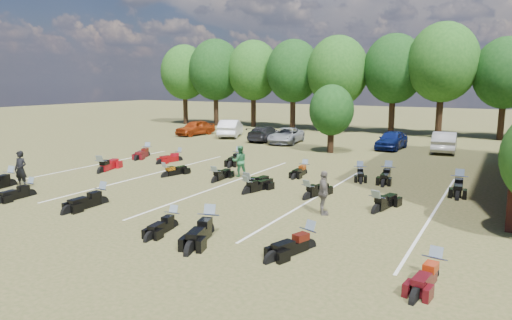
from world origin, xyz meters
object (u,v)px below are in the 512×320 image
Objects in this scene: car_4 at (392,140)px; motorcycle_7 at (101,173)px; motorcycle_0 at (11,186)px; car_0 at (195,128)px; person_grey at (324,193)px; motorcycle_3 at (173,227)px; person_black at (21,169)px; motorcycle_14 at (147,156)px; person_green at (240,161)px.

motorcycle_7 is at bearing -121.93° from car_4.
car_0 is at bearing 93.46° from motorcycle_0.
person_grey reaches higher than motorcycle_3.
car_0 is at bearing 91.28° from person_black.
car_4 is 18.32m from motorcycle_14.
person_black is 0.92× the size of motorcycle_3.
person_black is 14.80m from person_grey.
person_green reaches higher than motorcycle_14.
motorcycle_14 is at bearing -137.03° from car_4.
person_green is at bearing 29.98° from person_black.
motorcycle_0 is at bearing 168.54° from person_black.
car_0 reaches higher than car_4.
person_black is at bearing 66.38° from motorcycle_7.
motorcycle_14 is (-14.06, -11.73, -0.71)m from car_4.
motorcycle_14 is (-9.20, 2.71, -0.85)m from person_green.
car_4 reaches higher than motorcycle_14.
motorcycle_7 is (0.48, 4.52, -0.91)m from person_black.
car_0 is 12.61m from motorcycle_14.
car_0 reaches higher than motorcycle_14.
motorcycle_7 reaches higher than motorcycle_3.
person_grey is at bearing 37.63° from motorcycle_3.
person_black reaches higher than person_grey.
car_4 is at bearing 48.83° from motorcycle_0.
car_4 is 23.31m from motorcycle_3.
car_0 is 28.36m from motorcycle_3.
motorcycle_7 is at bearing 58.06° from person_grey.
car_4 is at bearing -142.67° from motorcycle_7.
motorcycle_14 is (-1.80, 5.74, 0.00)m from motorcycle_7.
motorcycle_14 is (-0.43, 10.29, 0.00)m from motorcycle_0.
car_0 is at bearing -87.46° from motorcycle_7.
motorcycle_0 is at bearing -107.27° from motorcycle_14.
motorcycle_3 is (11.30, -1.16, 0.00)m from motorcycle_0.
motorcycle_0 is (-13.63, -22.02, -0.71)m from car_4.
person_black is 0.72× the size of motorcycle_7.
car_0 is 1.01× the size of car_4.
person_black is 10.91m from person_green.
person_black reaches higher than motorcycle_3.
car_4 is at bearing -20.23° from person_grey.
car_4 is at bearing 76.59° from motorcycle_3.
person_green is 0.67× the size of motorcycle_7.
car_4 is at bearing 9.40° from car_0.
motorcycle_3 is 16.39m from motorcycle_14.
person_black is at bearing -116.95° from car_4.
motorcycle_3 is (10.40, -1.20, -0.91)m from person_black.
motorcycle_3 is at bearing -15.29° from motorcycle_0.
person_grey reaches higher than motorcycle_7.
car_0 is 18.67m from car_4.
person_black is (-12.74, -21.99, 0.20)m from car_4.
car_0 is 1.67× the size of motorcycle_7.
motorcycle_7 is (1.37, 4.56, 0.00)m from motorcycle_0.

